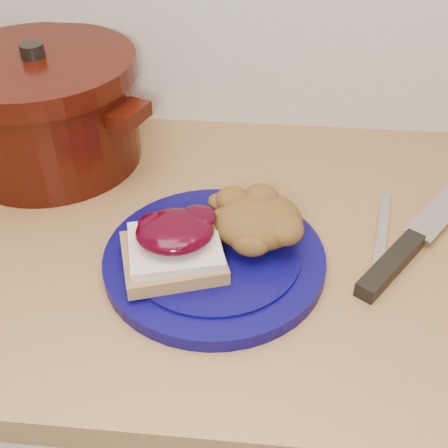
# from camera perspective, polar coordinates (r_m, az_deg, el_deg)

# --- Properties ---
(base_cabinet) EXTENTS (4.00, 0.60, 0.86)m
(base_cabinet) POSITION_cam_1_polar(r_m,az_deg,el_deg) (1.11, -1.01, -19.65)
(base_cabinet) COLOR beige
(base_cabinet) RESTS_ON floor
(plate) EXTENTS (0.33, 0.33, 0.02)m
(plate) POSITION_cam_1_polar(r_m,az_deg,el_deg) (0.70, -0.98, -3.59)
(plate) COLOR #080445
(plate) RESTS_ON wood_countertop
(sandwich) EXTENTS (0.14, 0.13, 0.06)m
(sandwich) POSITION_cam_1_polar(r_m,az_deg,el_deg) (0.66, -5.10, -2.15)
(sandwich) COLOR olive
(sandwich) RESTS_ON plate
(stuffing_mound) EXTENTS (0.13, 0.12, 0.06)m
(stuffing_mound) POSITION_cam_1_polar(r_m,az_deg,el_deg) (0.69, 3.45, 0.31)
(stuffing_mound) COLOR brown
(stuffing_mound) RESTS_ON plate
(chef_knife) EXTENTS (0.23, 0.31, 0.02)m
(chef_knife) POSITION_cam_1_polar(r_m,az_deg,el_deg) (0.75, 18.29, -2.04)
(chef_knife) COLOR black
(chef_knife) RESTS_ON wood_countertop
(butter_knife) EXTENTS (0.05, 0.18, 0.00)m
(butter_knife) POSITION_cam_1_polar(r_m,az_deg,el_deg) (0.77, 15.74, -0.90)
(butter_knife) COLOR silver
(butter_knife) RESTS_ON wood_countertop
(dutch_oven) EXTENTS (0.37, 0.37, 0.18)m
(dutch_oven) POSITION_cam_1_polar(r_m,az_deg,el_deg) (0.90, -17.72, 11.05)
(dutch_oven) COLOR black
(dutch_oven) RESTS_ON wood_countertop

